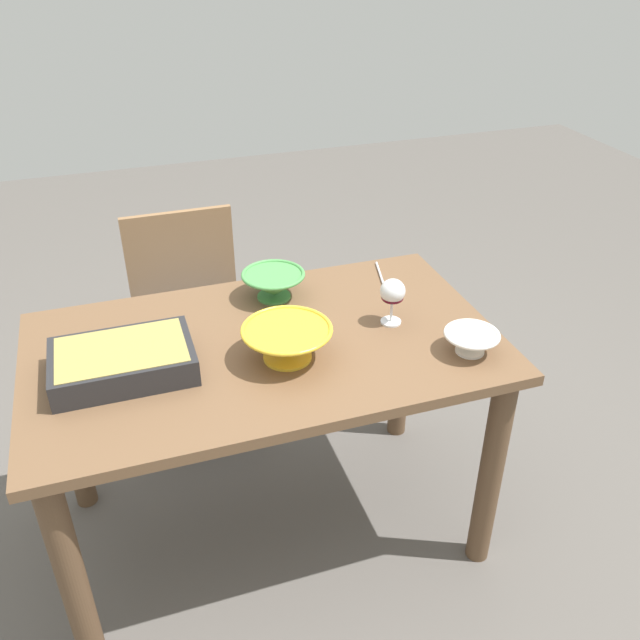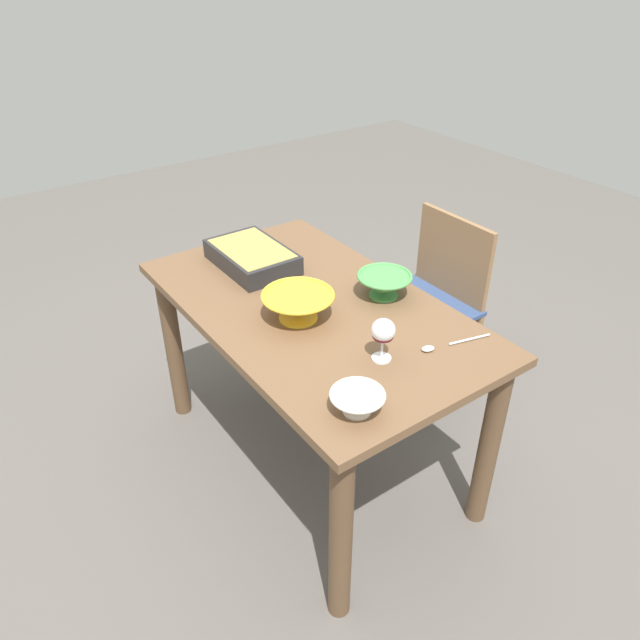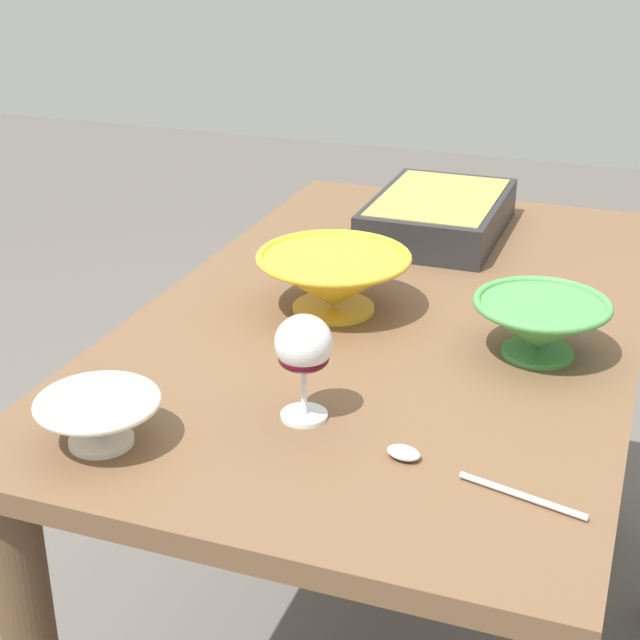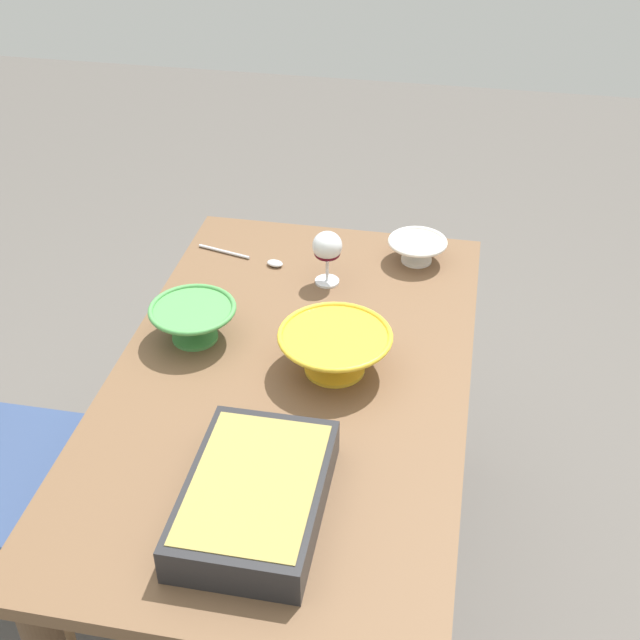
# 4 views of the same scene
# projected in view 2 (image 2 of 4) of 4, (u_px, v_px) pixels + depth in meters

# --- Properties ---
(ground_plane) EXTENTS (8.00, 8.00, 0.00)m
(ground_plane) POSITION_uv_depth(u_px,v_px,m) (315.00, 457.00, 2.59)
(ground_plane) COLOR #5B5651
(dining_table) EXTENTS (1.35, 0.79, 0.76)m
(dining_table) POSITION_uv_depth(u_px,v_px,m) (314.00, 336.00, 2.25)
(dining_table) COLOR brown
(dining_table) RESTS_ON ground_plane
(chair) EXTENTS (0.45, 0.40, 0.85)m
(chair) POSITION_uv_depth(u_px,v_px,m) (432.00, 297.00, 2.78)
(chair) COLOR #334772
(chair) RESTS_ON ground_plane
(wine_glass) EXTENTS (0.08, 0.08, 0.15)m
(wine_glass) POSITION_uv_depth(u_px,v_px,m) (383.00, 333.00, 1.84)
(wine_glass) COLOR white
(wine_glass) RESTS_ON dining_table
(casserole_dish) EXTENTS (0.37, 0.25, 0.08)m
(casserole_dish) POSITION_uv_depth(u_px,v_px,m) (252.00, 256.00, 2.41)
(casserole_dish) COLOR #262628
(casserole_dish) RESTS_ON dining_table
(mixing_bowl) EXTENTS (0.20, 0.20, 0.09)m
(mixing_bowl) POSITION_uv_depth(u_px,v_px,m) (384.00, 284.00, 2.20)
(mixing_bowl) COLOR #4C994C
(mixing_bowl) RESTS_ON dining_table
(small_bowl) EXTENTS (0.25, 0.25, 0.10)m
(small_bowl) POSITION_uv_depth(u_px,v_px,m) (298.00, 305.00, 2.07)
(small_bowl) COLOR yellow
(small_bowl) RESTS_ON dining_table
(serving_bowl) EXTENTS (0.16, 0.16, 0.07)m
(serving_bowl) POSITION_uv_depth(u_px,v_px,m) (357.00, 401.00, 1.67)
(serving_bowl) COLOR white
(serving_bowl) RESTS_ON dining_table
(serving_spoon) EXTENTS (0.08, 0.25, 0.01)m
(serving_spoon) POSITION_uv_depth(u_px,v_px,m) (443.00, 345.00, 1.95)
(serving_spoon) COLOR silver
(serving_spoon) RESTS_ON dining_table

